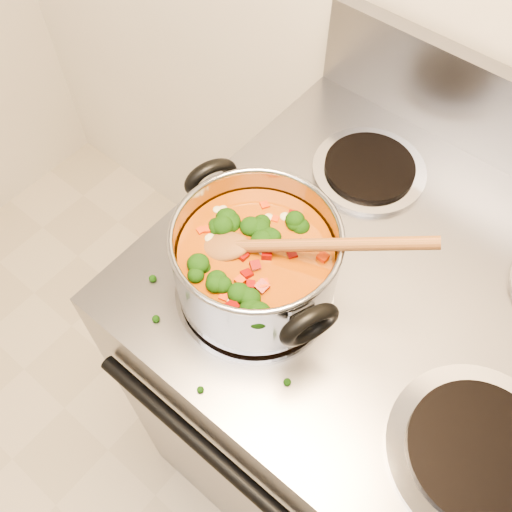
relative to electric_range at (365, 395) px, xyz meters
The scene contains 4 objects.
electric_range is the anchor object (origin of this frame).
stockpot 0.58m from the electric_range, 140.97° to the right, with size 0.29×0.22×0.14m.
wooden_spoon 0.61m from the electric_range, 140.07° to the right, with size 0.28×0.18×0.10m.
cooktop_crumbs 0.47m from the electric_range, 138.56° to the right, with size 0.28×0.16×0.01m.
Camera 1 is at (0.01, 0.71, 1.64)m, focal length 40.00 mm.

